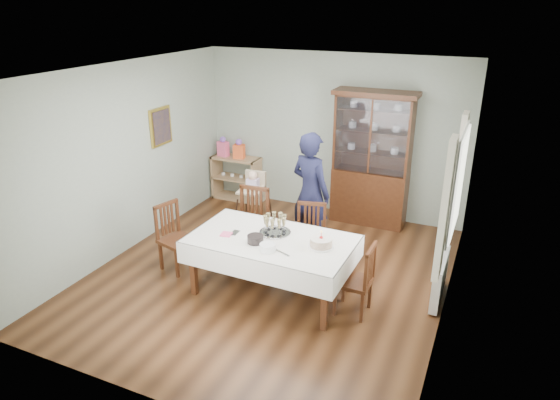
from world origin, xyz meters
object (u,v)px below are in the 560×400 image
Objects in this scene: sideboard at (237,178)px; chair_end_left at (177,250)px; gift_bag_pink at (223,147)px; high_chair at (253,208)px; dining_table at (272,265)px; chair_far_left at (250,239)px; birthday_cake at (321,243)px; woman at (311,193)px; chair_far_right at (309,251)px; gift_bag_orange at (239,150)px; chair_end_right at (354,292)px; champagne_tray at (275,228)px; china_cabinet at (372,157)px.

chair_end_left reaches higher than sideboard.
high_chair is at bearing -43.68° from gift_bag_pink.
gift_bag_pink reaches higher than dining_table.
chair_far_left reaches higher than birthday_cake.
gift_bag_pink reaches higher than birthday_cake.
chair_end_left is 0.52× the size of woman.
sideboard is at bearing 26.71° from chair_end_left.
gift_bag_pink is at bearing -10.04° from woman.
gift_bag_orange is (-2.10, 1.88, 0.69)m from chair_far_right.
chair_far_left reaches higher than chair_end_left.
chair_far_right is 0.52× the size of woman.
chair_end_left is at bearing -170.47° from chair_far_right.
sideboard is 0.50× the size of woman.
dining_table is at bearing -88.41° from chair_end_right.
chair_far_left is (1.29, -1.97, -0.09)m from sideboard.
woman is at bearing -139.86° from chair_end_right.
gift_bag_pink is (-2.21, 2.64, 0.58)m from dining_table.
dining_table is 3.49m from gift_bag_pink.
champagne_tray reaches higher than sideboard.
dining_table is 1.42m from woman.
china_cabinet is at bearing -0.04° from gift_bag_orange.
chair_end_right is 2.44× the size of gift_bag_pink.
chair_far_right is 2.90m from gift_bag_orange.
gift_bag_pink is (-0.25, -0.02, 0.56)m from sideboard.
gift_bag_orange is at bearing 126.69° from champagne_tray.
gift_bag_orange reaches higher than chair_far_right.
china_cabinet reaches higher than champagne_tray.
china_cabinet is 5.96× the size of gift_bag_pink.
china_cabinet is at bearing 91.92° from birthday_cake.
china_cabinet reaches higher than woman.
sideboard is 0.98× the size of chair_far_right.
chair_far_right is (2.18, -1.90, -0.13)m from sideboard.
chair_far_right is at bearing -41.95° from gift_bag_orange.
dining_table is 2.20× the size of chair_far_right.
gift_bag_orange is at bearing 123.83° from chair_far_right.
chair_far_left reaches higher than champagne_tray.
high_chair is at bearing -0.06° from chair_end_left.
gift_bag_pink is (-2.42, 1.88, 0.69)m from chair_far_right.
chair_far_left is 1.00m from champagne_tray.
woman is 5.82× the size of birthday_cake.
champagne_tray is 1.29× the size of birthday_cake.
woman reaches higher than birthday_cake.
gift_bag_orange is (-1.88, 2.64, 0.57)m from dining_table.
chair_end_left is at bearing -73.63° from gift_bag_pink.
chair_far_right is 0.91× the size of high_chair.
chair_far_right is (0.88, 0.06, -0.03)m from chair_far_left.
woman is at bearing -112.44° from china_cabinet.
high_chair is at bearing 10.58° from woman.
sideboard is 2.89m from chair_far_right.
woman is at bearing 90.14° from dining_table.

